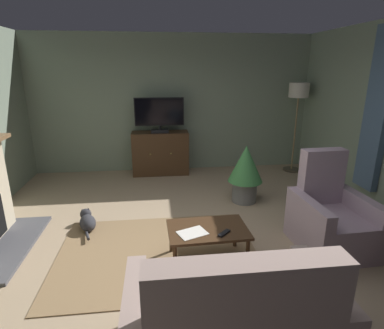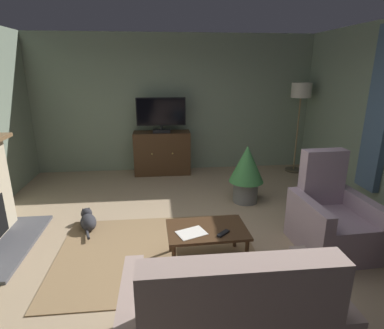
# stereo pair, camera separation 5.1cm
# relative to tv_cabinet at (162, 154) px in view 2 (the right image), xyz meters

# --- Properties ---
(ground_plane) EXTENTS (6.33, 6.92, 0.04)m
(ground_plane) POSITION_rel_tv_cabinet_xyz_m (0.28, -2.86, -0.44)
(ground_plane) COLOR tan
(wall_back) EXTENTS (6.33, 0.10, 2.78)m
(wall_back) POSITION_rel_tv_cabinet_xyz_m (0.28, 0.35, 0.97)
(wall_back) COLOR gray
(wall_back) RESTS_ON ground_plane
(curtain_panel_far) EXTENTS (0.10, 0.44, 2.34)m
(curtain_panel_far) POSITION_rel_tv_cabinet_xyz_m (3.09, -2.07, 1.11)
(curtain_panel_far) COLOR slate
(rug_central) EXTENTS (2.35, 1.78, 0.01)m
(rug_central) POSITION_rel_tv_cabinet_xyz_m (-0.11, -2.96, -0.41)
(rug_central) COLOR #8E704C
(rug_central) RESTS_ON ground_plane
(tv_cabinet) EXTENTS (1.14, 0.45, 0.88)m
(tv_cabinet) POSITION_rel_tv_cabinet_xyz_m (0.00, 0.00, 0.00)
(tv_cabinet) COLOR black
(tv_cabinet) RESTS_ON ground_plane
(television) EXTENTS (0.97, 0.20, 0.69)m
(television) POSITION_rel_tv_cabinet_xyz_m (0.00, -0.05, 0.83)
(television) COLOR black
(television) RESTS_ON tv_cabinet
(coffee_table) EXTENTS (0.90, 0.60, 0.41)m
(coffee_table) POSITION_rel_tv_cabinet_xyz_m (0.46, -3.17, -0.05)
(coffee_table) COLOR #422B19
(coffee_table) RESTS_ON ground_plane
(tv_remote) EXTENTS (0.16, 0.15, 0.02)m
(tv_remote) POSITION_rel_tv_cabinet_xyz_m (0.61, -3.32, 0.01)
(tv_remote) COLOR black
(tv_remote) RESTS_ON coffee_table
(folded_newspaper) EXTENTS (0.36, 0.32, 0.01)m
(folded_newspaper) POSITION_rel_tv_cabinet_xyz_m (0.27, -3.26, -0.00)
(folded_newspaper) COLOR silver
(folded_newspaper) RESTS_ON coffee_table
(sofa_floral) EXTENTS (1.55, 0.87, 1.06)m
(sofa_floral) POSITION_rel_tv_cabinet_xyz_m (0.43, -4.47, -0.07)
(sofa_floral) COLOR #A3897F
(sofa_floral) RESTS_ON ground_plane
(armchair_beside_cabinet) EXTENTS (0.85, 0.94, 1.16)m
(armchair_beside_cabinet) POSITION_rel_tv_cabinet_xyz_m (2.00, -3.02, -0.07)
(armchair_beside_cabinet) COLOR #AD93A3
(armchair_beside_cabinet) RESTS_ON ground_plane
(potted_plant_tall_palm_by_window) EXTENTS (0.56, 0.56, 0.95)m
(potted_plant_tall_palm_by_window) POSITION_rel_tv_cabinet_xyz_m (1.34, -1.59, 0.12)
(potted_plant_tall_palm_by_window) COLOR slate
(potted_plant_tall_palm_by_window) RESTS_ON ground_plane
(cat) EXTENTS (0.30, 0.67, 0.23)m
(cat) POSITION_rel_tv_cabinet_xyz_m (-1.06, -2.24, -0.31)
(cat) COLOR #2D2D33
(cat) RESTS_ON ground_plane
(floor_lamp) EXTENTS (0.39, 0.39, 1.84)m
(floor_lamp) POSITION_rel_tv_cabinet_xyz_m (2.79, -0.14, 1.09)
(floor_lamp) COLOR #4C4233
(floor_lamp) RESTS_ON ground_plane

